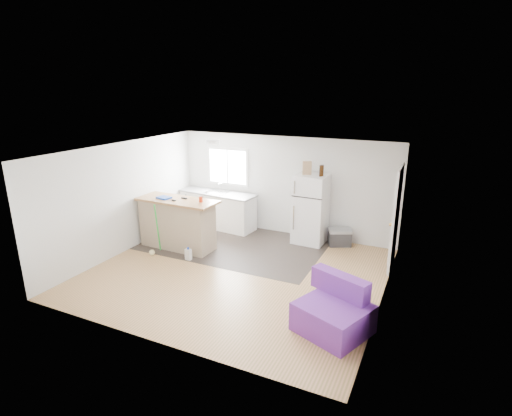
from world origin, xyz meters
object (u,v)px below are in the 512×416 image
at_px(kitchen_cabinets, 218,209).
at_px(peninsula, 177,223).
at_px(refrigerator, 311,209).
at_px(mop, 154,245).
at_px(purple_seat, 334,312).
at_px(red_cup, 201,199).
at_px(cleaner_jug, 188,254).
at_px(bottle_right, 322,171).
at_px(bottle_left, 321,171).
at_px(cooler, 340,237).
at_px(cardboard_box, 307,168).
at_px(blue_tray, 164,198).

xyz_separation_m(kitchen_cabinets, peninsula, (-0.10, -1.60, 0.10)).
bearing_deg(refrigerator, mop, -140.34).
relative_size(purple_seat, red_cup, 10.18).
bearing_deg(cleaner_jug, bottle_right, 47.06).
xyz_separation_m(purple_seat, bottle_left, (-1.20, 3.17, 1.46)).
distance_m(kitchen_cabinets, refrigerator, 2.53).
bearing_deg(cleaner_jug, red_cup, 93.35).
height_order(cooler, cardboard_box, cardboard_box).
bearing_deg(mop, refrigerator, 9.33).
height_order(cardboard_box, bottle_right, cardboard_box).
bearing_deg(refrigerator, blue_tray, -148.23).
xyz_separation_m(peninsula, cooler, (3.30, 1.67, -0.37)).
distance_m(cooler, blue_tray, 4.09).
bearing_deg(blue_tray, bottle_right, 26.78).
distance_m(mop, cardboard_box, 3.78).
height_order(peninsula, purple_seat, peninsula).
bearing_deg(bottle_right, blue_tray, -153.22).
relative_size(cooler, red_cup, 5.12).
bearing_deg(cleaner_jug, refrigerator, 51.09).
bearing_deg(cooler, purple_seat, -102.71).
xyz_separation_m(cardboard_box, bottle_right, (0.36, -0.02, -0.02)).
xyz_separation_m(cleaner_jug, blue_tray, (-0.89, 0.44, 1.03)).
distance_m(refrigerator, bottle_left, 0.96).
bearing_deg(mop, cooler, 4.58).
distance_m(cleaner_jug, bottle_left, 3.39).
distance_m(kitchen_cabinets, peninsula, 1.61).
bearing_deg(red_cup, purple_seat, -26.80).
bearing_deg(bottle_right, red_cup, -146.35).
relative_size(bottle_left, bottle_right, 1.00).
bearing_deg(cooler, mop, -172.36).
distance_m(purple_seat, cardboard_box, 3.87).
xyz_separation_m(kitchen_cabinets, mop, (-0.33, -2.19, -0.24)).
height_order(peninsula, cardboard_box, cardboard_box).
distance_m(red_cup, bottle_right, 2.73).
bearing_deg(refrigerator, bottle_left, -18.88).
height_order(cooler, bottle_right, bottle_right).
relative_size(red_cup, bottle_left, 0.48).
xyz_separation_m(refrigerator, blue_tray, (-2.88, -1.63, 0.34)).
bearing_deg(cooler, peninsula, -178.18).
bearing_deg(bottle_left, blue_tray, -153.60).
relative_size(cooler, mop, 0.52).
bearing_deg(mop, purple_seat, -42.46).
xyz_separation_m(peninsula, red_cup, (0.62, 0.04, 0.62)).
xyz_separation_m(cleaner_jug, mop, (-0.83, -0.09, 0.11)).
height_order(cooler, bottle_left, bottle_left).
bearing_deg(red_cup, bottle_right, 33.65).
bearing_deg(refrigerator, purple_seat, -64.08).
distance_m(kitchen_cabinets, cooler, 3.21).
bearing_deg(blue_tray, kitchen_cabinets, 77.06).
bearing_deg(bottle_left, cleaner_jug, -138.28).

